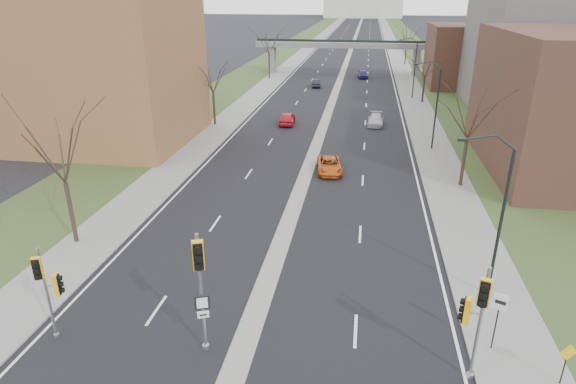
% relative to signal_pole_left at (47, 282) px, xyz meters
% --- Properties ---
extents(ground, '(700.00, 700.00, 0.00)m').
position_rel_signal_pole_left_xyz_m(ground, '(8.54, 0.74, -3.09)').
color(ground, black).
rests_on(ground, ground).
extents(road_surface, '(20.00, 600.00, 0.01)m').
position_rel_signal_pole_left_xyz_m(road_surface, '(8.54, 150.74, -3.09)').
color(road_surface, black).
rests_on(road_surface, ground).
extents(median_strip, '(1.20, 600.00, 0.02)m').
position_rel_signal_pole_left_xyz_m(median_strip, '(8.54, 150.74, -3.09)').
color(median_strip, gray).
rests_on(median_strip, ground).
extents(sidewalk_right, '(4.00, 600.00, 0.12)m').
position_rel_signal_pole_left_xyz_m(sidewalk_right, '(20.54, 150.74, -3.03)').
color(sidewalk_right, gray).
rests_on(sidewalk_right, ground).
extents(sidewalk_left, '(4.00, 600.00, 0.12)m').
position_rel_signal_pole_left_xyz_m(sidewalk_left, '(-3.46, 150.74, -3.03)').
color(sidewalk_left, gray).
rests_on(sidewalk_left, ground).
extents(grass_verge_right, '(8.00, 600.00, 0.10)m').
position_rel_signal_pole_left_xyz_m(grass_verge_right, '(26.54, 150.74, -3.04)').
color(grass_verge_right, '#2C3E1C').
rests_on(grass_verge_right, ground).
extents(grass_verge_left, '(8.00, 600.00, 0.10)m').
position_rel_signal_pole_left_xyz_m(grass_verge_left, '(-9.46, 150.74, -3.04)').
color(grass_verge_left, '#2C3E1C').
rests_on(grass_verge_left, ground).
extents(apartment_building, '(25.00, 16.00, 22.00)m').
position_rel_signal_pole_left_xyz_m(apartment_building, '(-17.46, 30.74, 7.91)').
color(apartment_building, olive).
rests_on(apartment_building, ground).
extents(commercial_block_mid, '(18.00, 22.00, 15.00)m').
position_rel_signal_pole_left_xyz_m(commercial_block_mid, '(36.54, 52.74, 4.41)').
color(commercial_block_mid, '#5D5A55').
rests_on(commercial_block_mid, ground).
extents(commercial_block_far, '(14.00, 14.00, 10.00)m').
position_rel_signal_pole_left_xyz_m(commercial_block_far, '(30.54, 70.74, 1.91)').
color(commercial_block_far, '#432B1F').
rests_on(commercial_block_far, ground).
extents(pedestrian_bridge, '(34.00, 3.00, 6.45)m').
position_rel_signal_pole_left_xyz_m(pedestrian_bridge, '(8.54, 80.74, 1.75)').
color(pedestrian_bridge, slate).
rests_on(pedestrian_bridge, ground).
extents(streetlight_near, '(2.61, 0.20, 8.70)m').
position_rel_signal_pole_left_xyz_m(streetlight_near, '(19.53, 6.74, 3.86)').
color(streetlight_near, black).
rests_on(streetlight_near, sidewalk_right).
extents(streetlight_mid, '(2.61, 0.20, 8.70)m').
position_rel_signal_pole_left_xyz_m(streetlight_mid, '(19.53, 32.74, 3.86)').
color(streetlight_mid, black).
rests_on(streetlight_mid, sidewalk_right).
extents(streetlight_far, '(2.61, 0.20, 8.70)m').
position_rel_signal_pole_left_xyz_m(streetlight_far, '(19.53, 58.74, 3.86)').
color(streetlight_far, black).
rests_on(streetlight_far, sidewalk_right).
extents(tree_left_a, '(7.20, 7.20, 9.40)m').
position_rel_signal_pole_left_xyz_m(tree_left_a, '(-4.46, 8.74, 3.54)').
color(tree_left_a, '#382B21').
rests_on(tree_left_a, sidewalk_left).
extents(tree_left_b, '(6.75, 6.75, 8.81)m').
position_rel_signal_pole_left_xyz_m(tree_left_b, '(-4.46, 38.74, 3.13)').
color(tree_left_b, '#382B21').
rests_on(tree_left_b, sidewalk_left).
extents(tree_left_c, '(7.65, 7.65, 9.99)m').
position_rel_signal_pole_left_xyz_m(tree_left_c, '(-4.46, 72.74, 3.95)').
color(tree_left_c, '#382B21').
rests_on(tree_left_c, sidewalk_left).
extents(tree_right_a, '(7.20, 7.20, 9.40)m').
position_rel_signal_pole_left_xyz_m(tree_right_a, '(21.54, 22.74, 3.54)').
color(tree_right_a, '#382B21').
rests_on(tree_right_a, sidewalk_right).
extents(tree_right_b, '(6.30, 6.30, 8.22)m').
position_rel_signal_pole_left_xyz_m(tree_right_b, '(21.54, 55.74, 2.73)').
color(tree_right_b, '#382B21').
rests_on(tree_right_b, sidewalk_right).
extents(tree_right_c, '(7.65, 7.65, 9.99)m').
position_rel_signal_pole_left_xyz_m(tree_right_c, '(21.54, 95.74, 3.95)').
color(tree_right_c, '#382B21').
rests_on(tree_right_c, sidewalk_right).
extents(signal_pole_left, '(0.79, 1.07, 4.73)m').
position_rel_signal_pole_left_xyz_m(signal_pole_left, '(0.00, 0.00, 0.00)').
color(signal_pole_left, gray).
rests_on(signal_pole_left, ground).
extents(signal_pole_median, '(0.82, 0.97, 5.83)m').
position_rel_signal_pole_left_xyz_m(signal_pole_median, '(7.01, 0.14, 0.97)').
color(signal_pole_median, gray).
rests_on(signal_pole_median, ground).
extents(signal_pole_right, '(0.89, 1.20, 5.33)m').
position_rel_signal_pole_left_xyz_m(signal_pole_right, '(18.09, 0.38, 0.40)').
color(signal_pole_right, gray).
rests_on(signal_pole_right, ground).
extents(speed_limit_sign, '(0.58, 0.28, 2.87)m').
position_rel_signal_pole_left_xyz_m(speed_limit_sign, '(19.59, 2.39, -1.00)').
color(speed_limit_sign, black).
rests_on(speed_limit_sign, sidewalk_right).
extents(warning_sign, '(0.75, 0.26, 1.99)m').
position_rel_signal_pole_left_xyz_m(warning_sign, '(21.88, 0.62, -1.69)').
color(warning_sign, black).
rests_on(warning_sign, sidewalk_right).
extents(car_left_near, '(1.99, 4.42, 1.48)m').
position_rel_signal_pole_left_xyz_m(car_left_near, '(4.12, 40.54, -2.36)').
color(car_left_near, red).
rests_on(car_left_near, ground).
extents(car_left_far, '(1.86, 4.00, 1.27)m').
position_rel_signal_pole_left_xyz_m(car_left_far, '(4.93, 65.96, -2.46)').
color(car_left_far, black).
rests_on(car_left_far, ground).
extents(car_right_near, '(2.70, 4.82, 1.27)m').
position_rel_signal_pole_left_xyz_m(car_right_near, '(10.54, 24.47, -2.46)').
color(car_right_near, '#B74F13').
rests_on(car_right_near, ground).
extents(car_right_mid, '(1.94, 4.48, 1.28)m').
position_rel_signal_pole_left_xyz_m(car_right_mid, '(14.73, 41.84, -2.45)').
color(car_right_mid, '#B7B7BF').
rests_on(car_right_mid, ground).
extents(car_right_far, '(2.11, 4.40, 1.45)m').
position_rel_signal_pole_left_xyz_m(car_right_far, '(12.62, 76.47, -2.37)').
color(car_right_far, navy).
rests_on(car_right_far, ground).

